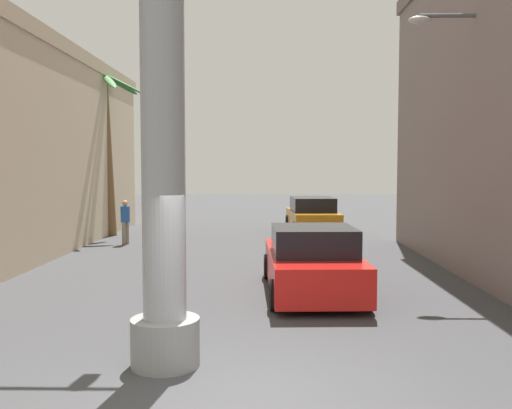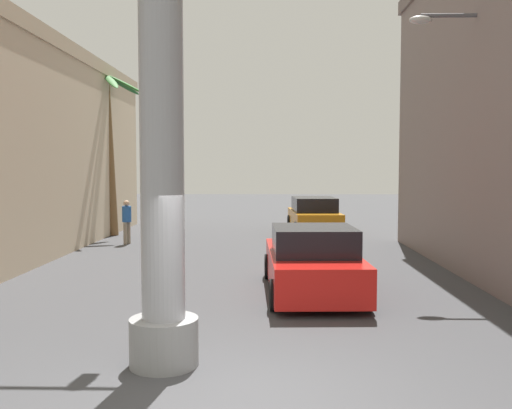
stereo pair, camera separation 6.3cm
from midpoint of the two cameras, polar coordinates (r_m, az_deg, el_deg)
The scene contains 7 objects.
ground_plane at distance 17.03m, azimuth 0.48°, elevation -5.99°, with size 86.58×86.58×0.00m, color #424244.
street_lamp at distance 15.28m, azimuth 22.54°, elevation 8.03°, with size 2.53×0.28×6.72m.
traffic_light_mast at distance 11.52m, azimuth -23.72°, elevation 10.48°, with size 5.20×0.32×6.11m.
car_lead at distance 13.13m, azimuth 5.78°, elevation -5.84°, with size 2.21×4.77×1.56m.
car_far at distance 25.14m, azimuth 5.89°, elevation -1.15°, with size 2.24×4.56×1.56m.
palm_tree_far_left at distance 24.77m, azimuth -14.53°, elevation 6.94°, with size 3.16×3.16×6.75m.
pedestrian_far_left at distance 21.80m, azimuth -12.72°, elevation -1.39°, with size 0.45×0.45×1.65m.
Camera 2 is at (0.26, -6.78, 2.90)m, focal length 40.00 mm.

